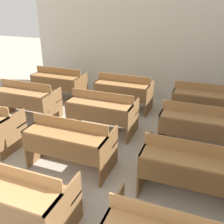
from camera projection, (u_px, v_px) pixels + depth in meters
name	position (u px, v px, depth m)	size (l,w,h in m)	color
wall_back	(146.00, 38.00, 7.19)	(6.97, 0.06, 3.17)	beige
bench_front_center	(15.00, 195.00, 3.12)	(1.35, 0.75, 0.89)	brown
bench_second_center	(70.00, 142.00, 4.26)	(1.35, 0.75, 0.89)	brown
bench_second_right	(191.00, 167.00, 3.62)	(1.35, 0.75, 0.89)	brown
bench_third_left	(27.00, 99.00, 6.04)	(1.35, 0.75, 0.89)	brown
bench_third_center	(102.00, 111.00, 5.41)	(1.35, 0.75, 0.89)	brown
bench_third_right	(198.00, 125.00, 4.80)	(1.35, 0.75, 0.89)	brown
bench_back_left	(59.00, 82.00, 7.18)	(1.35, 0.75, 0.89)	brown
bench_back_center	(123.00, 91.00, 6.54)	(1.35, 0.75, 0.89)	brown
bench_back_right	(204.00, 101.00, 5.91)	(1.35, 0.75, 0.89)	brown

